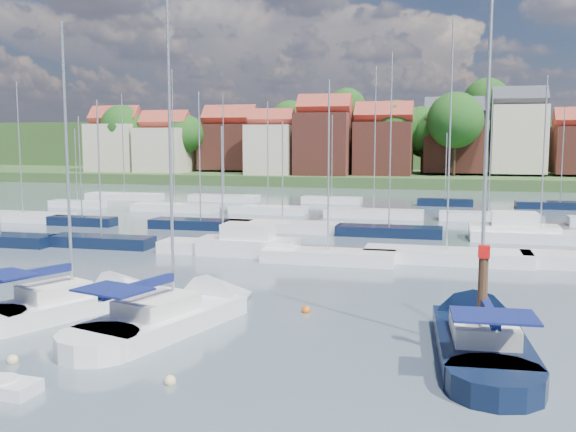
# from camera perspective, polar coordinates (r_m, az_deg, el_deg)

# --- Properties ---
(ground) EXTENTS (260.00, 260.00, 0.00)m
(ground) POSITION_cam_1_polar(r_m,az_deg,el_deg) (63.53, 6.53, -0.53)
(ground) COLOR #495863
(ground) RESTS_ON ground
(sailboat_left) EXTENTS (6.97, 10.89, 14.55)m
(sailboat_left) POSITION_cam_1_polar(r_m,az_deg,el_deg) (32.55, -17.51, -7.29)
(sailboat_left) COLOR white
(sailboat_left) RESTS_ON ground
(sailboat_centre) EXTENTS (6.51, 12.53, 16.43)m
(sailboat_centre) POSITION_cam_1_polar(r_m,az_deg,el_deg) (29.55, -8.83, -8.50)
(sailboat_centre) COLOR white
(sailboat_centre) RESTS_ON ground
(sailboat_navy) EXTENTS (4.07, 12.38, 16.84)m
(sailboat_navy) POSITION_cam_1_polar(r_m,az_deg,el_deg) (27.30, 16.38, -10.00)
(sailboat_navy) COLOR black
(sailboat_navy) RESTS_ON ground
(tender) EXTENTS (2.58, 1.33, 0.54)m
(tender) POSITION_cam_1_polar(r_m,az_deg,el_deg) (23.32, -24.19, -13.65)
(tender) COLOR white
(tender) RESTS_ON ground
(timber_piling) EXTENTS (0.40, 0.40, 6.57)m
(timber_piling) POSITION_cam_1_polar(r_m,az_deg,el_deg) (24.85, 16.80, -9.56)
(timber_piling) COLOR #4C331E
(timber_piling) RESTS_ON ground
(buoy_b) EXTENTS (0.42, 0.42, 0.42)m
(buoy_b) POSITION_cam_1_polar(r_m,az_deg,el_deg) (26.06, -23.26, -11.91)
(buoy_b) COLOR beige
(buoy_b) RESTS_ON ground
(buoy_c) EXTENTS (0.50, 0.50, 0.50)m
(buoy_c) POSITION_cam_1_polar(r_m,az_deg,el_deg) (25.75, -15.39, -11.82)
(buoy_c) COLOR #D85914
(buoy_c) RESTS_ON ground
(buoy_d) EXTENTS (0.41, 0.41, 0.41)m
(buoy_d) POSITION_cam_1_polar(r_m,az_deg,el_deg) (22.49, -10.44, -14.48)
(buoy_d) COLOR beige
(buoy_d) RESTS_ON ground
(buoy_e) EXTENTS (0.44, 0.44, 0.44)m
(buoy_e) POSITION_cam_1_polar(r_m,az_deg,el_deg) (30.62, 1.63, -8.55)
(buoy_e) COLOR #D85914
(buoy_e) RESTS_ON ground
(marina_field) EXTENTS (79.62, 41.41, 15.93)m
(marina_field) POSITION_cam_1_polar(r_m,az_deg,el_deg) (58.48, 7.76, -0.76)
(marina_field) COLOR white
(marina_field) RESTS_ON ground
(far_shore_town) EXTENTS (212.46, 90.00, 22.27)m
(far_shore_town) POSITION_cam_1_polar(r_m,az_deg,el_deg) (155.29, 11.92, 5.43)
(far_shore_town) COLOR #324A25
(far_shore_town) RESTS_ON ground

